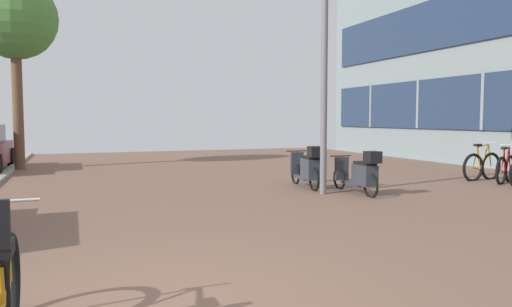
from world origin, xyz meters
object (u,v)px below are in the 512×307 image
Objects in this scene: scooter_mid at (360,174)px; lamp_post at (325,40)px; bicycle_rack_05 at (482,166)px; street_tree at (15,20)px; bicycle_rack_04 at (506,169)px; scooter_near at (308,168)px.

lamp_post reaches higher than scooter_mid.
bicycle_rack_05 is 0.24× the size of street_tree.
scooter_mid is 0.31× the size of lamp_post.
lamp_post reaches higher than bicycle_rack_04.
bicycle_rack_05 is at bearing 11.74° from scooter_mid.
lamp_post is (-5.03, -0.58, 2.90)m from bicycle_rack_05.
lamp_post reaches higher than bicycle_rack_05.
lamp_post reaches higher than scooter_near.
scooter_near is at bearing 169.40° from bicycle_rack_04.
bicycle_rack_04 is at bearing 3.33° from scooter_mid.
bicycle_rack_04 is 0.21× the size of street_tree.
bicycle_rack_04 is at bearing -34.08° from street_tree.
scooter_near is at bearing 117.78° from scooter_mid.
street_tree reaches higher than scooter_near.
street_tree reaches higher than scooter_mid.
scooter_mid is at bearing -62.22° from scooter_near.
bicycle_rack_04 is 4.43m from scooter_mid.
bicycle_rack_05 is 14.37m from street_tree.
street_tree is at bearing 147.87° from bicycle_rack_05.
street_tree is (-11.72, 7.93, 4.34)m from bicycle_rack_04.
bicycle_rack_05 is 0.81× the size of scooter_near.
scooter_near is 2.93m from lamp_post.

